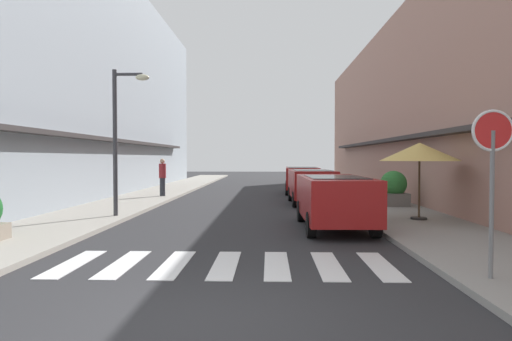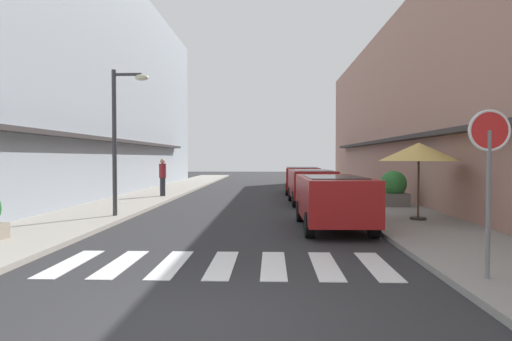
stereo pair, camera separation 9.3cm
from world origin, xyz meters
name	(u,v)px [view 2 (the right image)]	position (x,y,z in m)	size (l,w,h in m)	color
ground_plane	(252,200)	(0.00, 15.52, 0.00)	(85.37, 85.37, 0.00)	#2B2B2D
sidewalk_left	(142,199)	(-5.18, 15.52, 0.06)	(3.01, 54.33, 0.12)	#9E998E
sidewalk_right	(363,199)	(5.18, 15.52, 0.06)	(3.01, 54.33, 0.12)	gray
building_row_left	(66,79)	(-9.18, 16.46, 5.89)	(5.50, 36.92, 11.79)	#939EA8
building_row_right	(444,108)	(9.18, 16.46, 4.39)	(5.50, 36.92, 8.79)	#A87A6B
crosswalk	(222,265)	(0.00, 2.99, 0.01)	(6.15, 2.20, 0.01)	silver
parked_car_near	(333,196)	(2.62, 7.22, 0.92)	(1.86, 4.35, 1.47)	maroon
parked_car_mid	(311,183)	(2.62, 13.91, 0.92)	(1.87, 4.07, 1.47)	maroon
parked_car_far	(302,177)	(2.62, 19.49, 0.92)	(1.94, 4.38, 1.47)	maroon
round_street_sign	(489,149)	(4.24, 1.77, 2.12)	(0.65, 0.07, 2.61)	slate
street_lamp	(121,125)	(-3.94, 8.98, 3.03)	(1.19, 0.28, 4.68)	#38383D
cafe_umbrella	(419,152)	(5.35, 8.37, 2.15)	(2.35, 2.35, 2.32)	#262626
planter_midblock	(393,189)	(5.65, 12.21, 0.77)	(1.03, 1.03, 1.36)	slate
pedestrian_walking_near	(163,176)	(-4.40, 16.29, 1.09)	(0.34, 0.34, 1.82)	#282B33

